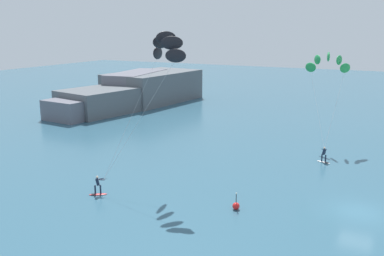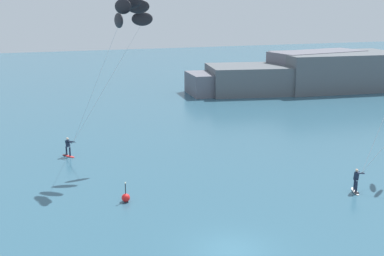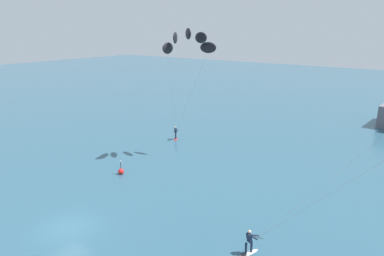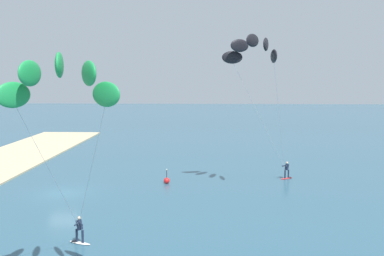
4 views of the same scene
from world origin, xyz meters
name	(u,v)px [view 4 (image 4 of 4)]	position (x,y,z in m)	size (l,w,h in m)	color
ground_plane	(63,193)	(0.00, 0.00, 0.00)	(240.00, 240.00, 0.00)	#2D566B
kitesurfer_nearshore	(254,54)	(-1.61, 16.21, 11.78)	(7.74, 7.20, 13.49)	red
kitesurfer_mid_water	(61,89)	(18.39, 6.21, 9.48)	(8.71, 5.11, 11.06)	white
marker_buoy	(167,180)	(-3.86, 8.50, 0.30)	(0.56, 0.56, 1.38)	red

